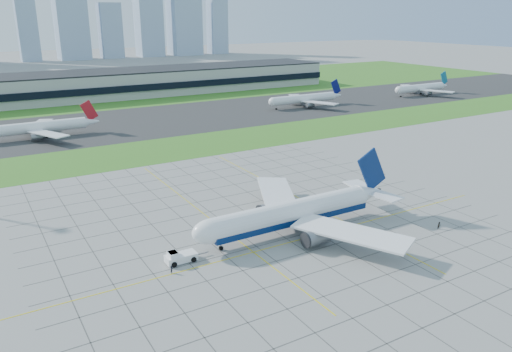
# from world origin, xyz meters

# --- Properties ---
(ground) EXTENTS (1400.00, 1400.00, 0.00)m
(ground) POSITION_xyz_m (0.00, 0.00, 0.00)
(ground) COLOR gray
(ground) RESTS_ON ground
(grass_median) EXTENTS (700.00, 35.00, 0.04)m
(grass_median) POSITION_xyz_m (0.00, 90.00, 0.02)
(grass_median) COLOR #3A7521
(grass_median) RESTS_ON ground
(asphalt_taxiway) EXTENTS (700.00, 75.00, 0.04)m
(asphalt_taxiway) POSITION_xyz_m (0.00, 145.00, 0.03)
(asphalt_taxiway) COLOR #383838
(asphalt_taxiway) RESTS_ON ground
(grass_far) EXTENTS (700.00, 145.00, 0.04)m
(grass_far) POSITION_xyz_m (0.00, 255.00, 0.02)
(grass_far) COLOR #3A7521
(grass_far) RESTS_ON ground
(apron_markings) EXTENTS (120.00, 130.00, 0.03)m
(apron_markings) POSITION_xyz_m (0.43, 11.09, 0.02)
(apron_markings) COLOR #474744
(apron_markings) RESTS_ON ground
(terminal) EXTENTS (260.00, 43.00, 15.80)m
(terminal) POSITION_xyz_m (40.00, 229.87, 7.89)
(terminal) COLOR #B7B7B2
(terminal) RESTS_ON ground
(city_skyline) EXTENTS (523.00, 32.40, 160.00)m
(city_skyline) POSITION_xyz_m (-8.71, 520.00, 59.09)
(city_skyline) COLOR #99AFC9
(city_skyline) RESTS_ON ground
(airliner) EXTENTS (55.05, 55.83, 17.34)m
(airliner) POSITION_xyz_m (3.50, 2.56, 4.74)
(airliner) COLOR white
(airliner) RESTS_ON ground
(pushback_tug) EXTENTS (9.55, 3.39, 2.66)m
(pushback_tug) POSITION_xyz_m (-25.53, 1.93, 1.18)
(pushback_tug) COLOR white
(pushback_tug) RESTS_ON ground
(crew_near) EXTENTS (0.68, 0.73, 1.67)m
(crew_near) POSITION_xyz_m (-28.71, -1.64, 0.83)
(crew_near) COLOR black
(crew_near) RESTS_ON ground
(crew_far) EXTENTS (1.00, 0.82, 1.87)m
(crew_far) POSITION_xyz_m (34.62, -14.29, 0.94)
(crew_far) COLOR black
(crew_far) RESTS_ON ground
(distant_jet_1) EXTENTS (45.34, 42.66, 14.08)m
(distant_jet_1) POSITION_xyz_m (-33.74, 134.74, 4.49)
(distant_jet_1) COLOR white
(distant_jet_1) RESTS_ON ground
(distant_jet_2) EXTENTS (46.71, 42.66, 14.08)m
(distant_jet_2) POSITION_xyz_m (105.25, 138.03, 4.49)
(distant_jet_2) COLOR white
(distant_jet_2) RESTS_ON ground
(distant_jet_3) EXTENTS (44.36, 42.66, 14.08)m
(distant_jet_3) POSITION_xyz_m (194.75, 134.84, 4.49)
(distant_jet_3) COLOR white
(distant_jet_3) RESTS_ON ground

